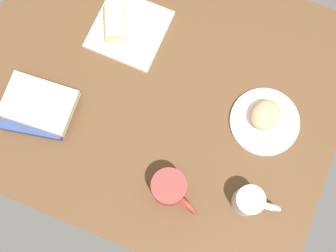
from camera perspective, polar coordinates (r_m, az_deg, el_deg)
The scene contains 9 objects.
dining_table at distance 135.49cm, azimuth -1.59°, elevation 4.39°, with size 110.00×90.00×4.00cm, color brown.
round_plate at distance 133.06cm, azimuth 12.15°, elevation 0.53°, with size 20.22×20.22×1.40cm, color white.
scone_pastry at distance 129.83cm, azimuth 12.24°, elevation 1.40°, with size 9.49×8.11×5.81cm, color tan.
square_plate at distance 140.34cm, azimuth -4.94°, elevation 12.09°, with size 21.23×21.23×1.60cm, color white.
sauce_cup at distance 138.07cm, azimuth -2.99°, elevation 12.41°, with size 5.61×5.61×2.35cm.
breakfast_wrap at distance 137.07cm, azimuth -6.71°, elevation 12.86°, with size 6.70×6.70×11.13cm, color beige.
book_stack at distance 134.16cm, azimuth -16.17°, elevation 2.32°, with size 21.38×18.05×5.88cm.
coffee_mug at distance 122.26cm, azimuth 0.24°, elevation -7.94°, with size 14.36×9.52×10.23cm.
second_mug at distance 124.16cm, azimuth 10.35°, elevation -9.39°, with size 12.95×7.78×9.80cm.
Camera 1 is at (-19.11, 37.06, 130.91)cm, focal length 48.01 mm.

